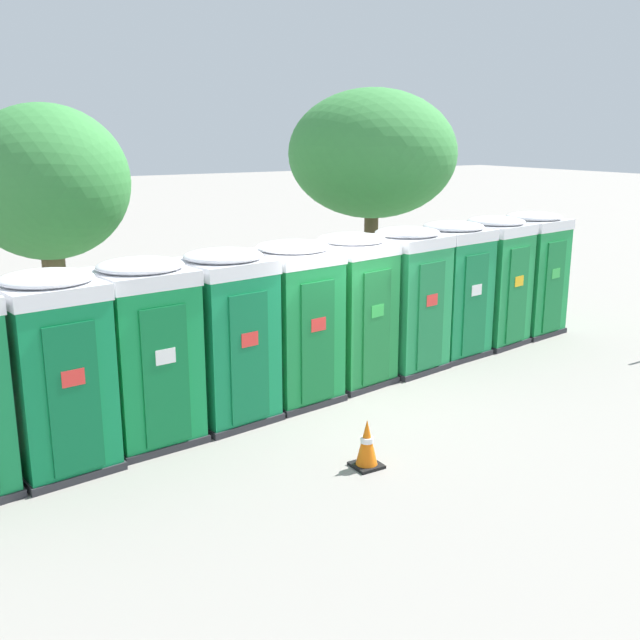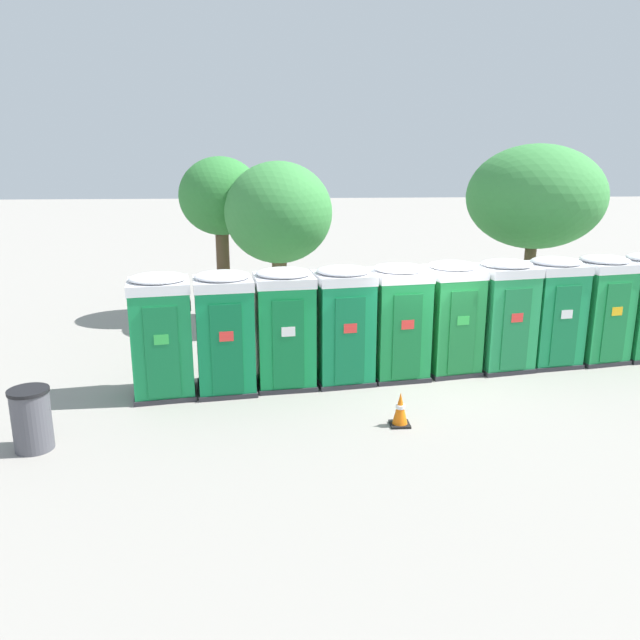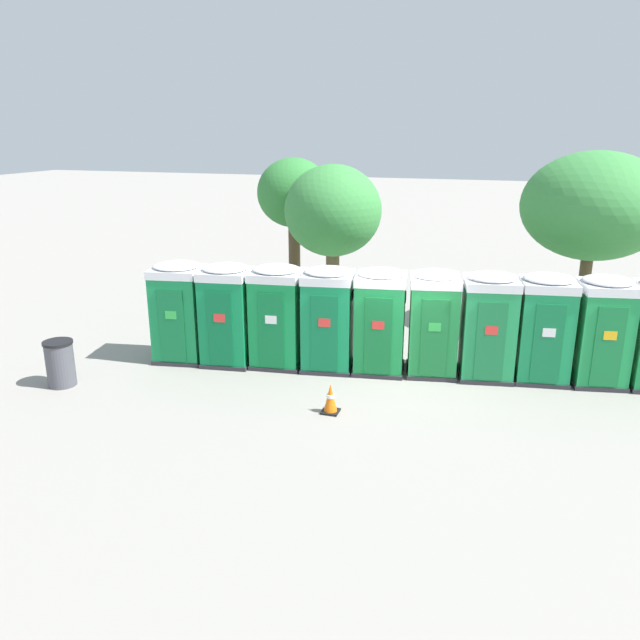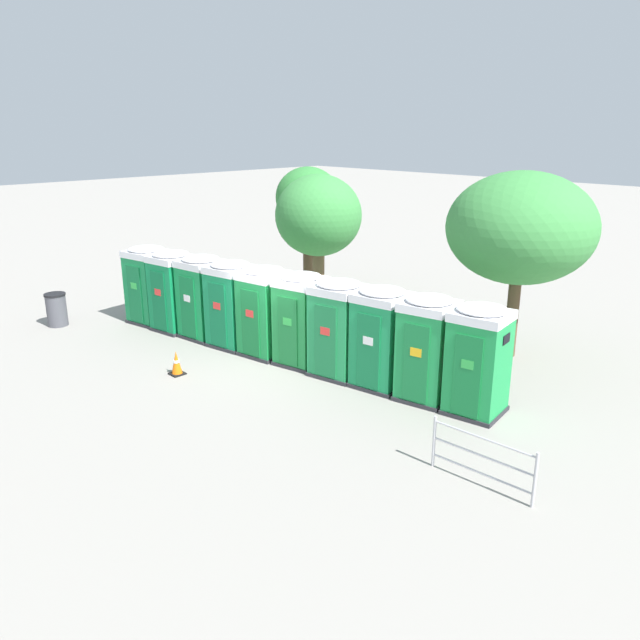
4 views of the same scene
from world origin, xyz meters
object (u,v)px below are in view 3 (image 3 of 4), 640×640
at_px(street_tree_2, 294,195).
at_px(traffic_cone, 330,399).
at_px(portapotty_2, 277,315).
at_px(portapotty_3, 328,318).
at_px(portapotty_7, 544,327).
at_px(portapotty_8, 602,330).
at_px(portapotty_4, 380,320).
at_px(street_tree_0, 333,212).
at_px(portapotty_0, 180,311).
at_px(portapotty_6, 488,325).
at_px(portapotty_1, 227,314).
at_px(portapotty_5, 433,322).
at_px(trash_can, 60,363).
at_px(street_tree_1, 594,206).

distance_m(street_tree_2, traffic_cone, 9.73).
height_order(portapotty_2, portapotty_3, same).
height_order(portapotty_3, street_tree_2, street_tree_2).
relative_size(portapotty_7, portapotty_8, 1.00).
distance_m(portapotty_4, street_tree_0, 5.62).
xyz_separation_m(portapotty_0, portapotty_6, (7.50, 1.13, -0.00)).
xyz_separation_m(portapotty_1, portapotty_2, (1.24, 0.25, -0.00)).
bearing_deg(portapotty_1, portapotty_5, 9.66).
distance_m(portapotty_4, portapotty_6, 2.53).
relative_size(street_tree_2, traffic_cone, 7.46).
xyz_separation_m(portapotty_1, traffic_cone, (3.30, -2.02, -0.97)).
xyz_separation_m(portapotty_6, portapotty_8, (2.50, 0.40, 0.00)).
height_order(trash_can, traffic_cone, trash_can).
height_order(portapotty_4, trash_can, portapotty_4).
xyz_separation_m(portapotty_1, portapotty_3, (2.50, 0.41, -0.00)).
distance_m(portapotty_4, trash_can, 7.50).
distance_m(portapotty_5, portapotty_7, 2.53).
relative_size(portapotty_1, street_tree_1, 0.49).
xyz_separation_m(portapotty_1, portapotty_6, (6.24, 1.00, -0.00)).
distance_m(portapotty_5, trash_can, 8.73).
distance_m(portapotty_6, trash_can, 9.95).
relative_size(portapotty_0, portapotty_2, 1.00).
height_order(street_tree_1, street_tree_2, street_tree_1).
bearing_deg(portapotty_7, portapotty_0, -171.19).
distance_m(portapotty_4, street_tree_2, 7.48).
height_order(portapotty_1, portapotty_6, same).
bearing_deg(portapotty_6, portapotty_2, -171.53).
xyz_separation_m(portapotty_0, street_tree_1, (9.92, 5.62, 2.33)).
height_order(portapotty_3, portapotty_6, same).
bearing_deg(traffic_cone, street_tree_2, 114.46).
height_order(portapotty_6, trash_can, portapotty_6).
xyz_separation_m(portapotty_0, portapotty_7, (8.75, 1.36, 0.00)).
bearing_deg(portapotty_5, portapotty_1, -170.34).
bearing_deg(portapotty_1, portapotty_4, 9.22).
relative_size(portapotty_0, portapotty_4, 1.00).
bearing_deg(portapotty_8, portapotty_5, -171.63).
bearing_deg(portapotty_8, street_tree_2, 151.96).
relative_size(street_tree_1, traffic_cone, 8.02).
relative_size(portapotty_7, traffic_cone, 3.97).
bearing_deg(portapotty_3, street_tree_2, 116.86).
distance_m(portapotty_1, street_tree_1, 10.51).
height_order(portapotty_3, portapotty_7, same).
distance_m(portapotty_6, portapotty_8, 2.53).
bearing_deg(portapotty_1, portapotty_0, -173.83).
distance_m(portapotty_6, street_tree_2, 8.89).
xyz_separation_m(portapotty_3, street_tree_1, (6.17, 5.07, 2.33)).
distance_m(trash_can, traffic_cone, 6.36).
relative_size(portapotty_5, traffic_cone, 3.97).
bearing_deg(trash_can, portapotty_6, 20.73).
xyz_separation_m(portapotty_2, portapotty_8, (7.50, 1.15, 0.00)).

